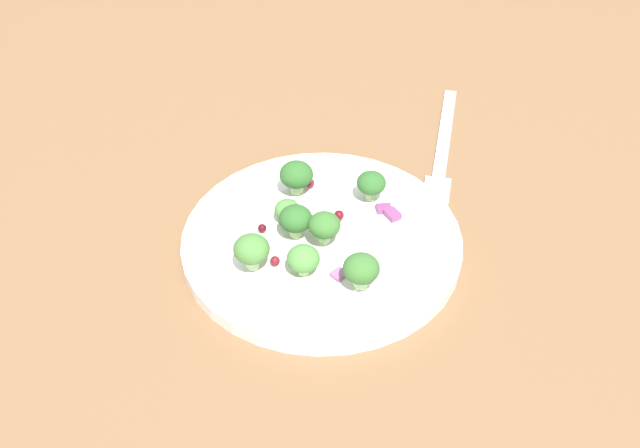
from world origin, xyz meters
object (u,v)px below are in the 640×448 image
object	(u,v)px
plate	(320,240)
broccoli_floret_0	(287,210)
broccoli_floret_2	(296,175)
fork	(443,149)
broccoli_floret_1	(371,184)

from	to	relation	value
plate	broccoli_floret_0	distance (cm)	3.74
broccoli_floret_2	fork	size ratio (longest dim) A/B	0.17
broccoli_floret_0	broccoli_floret_2	distance (cm)	3.77
broccoli_floret_1	fork	bearing A→B (deg)	41.15
plate	fork	size ratio (longest dim) A/B	1.30
broccoli_floret_0	fork	world-z (taller)	broccoli_floret_0
plate	broccoli_floret_0	bearing A→B (deg)	136.21
broccoli_floret_0	fork	size ratio (longest dim) A/B	0.12
plate	broccoli_floret_1	distance (cm)	6.80
plate	fork	xyz separation A→B (cm)	(13.98, 11.52, -0.61)
broccoli_floret_0	broccoli_floret_2	world-z (taller)	broccoli_floret_2
broccoli_floret_1	broccoli_floret_0	bearing A→B (deg)	-168.98
broccoli_floret_2	plate	bearing A→B (deg)	-79.00
plate	fork	bearing A→B (deg)	39.49
fork	broccoli_floret_2	bearing A→B (deg)	-158.97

